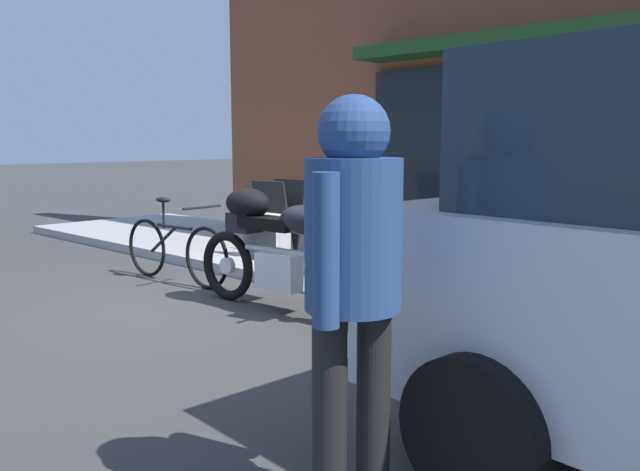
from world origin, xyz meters
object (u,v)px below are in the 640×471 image
at_px(touring_motorcycle, 280,244).
at_px(parked_bicycle, 175,249).
at_px(pedestrian_walking, 353,258).
at_px(sandwich_board_sign, 279,218).

xyz_separation_m(touring_motorcycle, parked_bicycle, (-1.69, 0.04, -0.25)).
relative_size(pedestrian_walking, sandwich_board_sign, 1.82).
height_order(parked_bicycle, sandwich_board_sign, sandwich_board_sign).
distance_m(touring_motorcycle, sandwich_board_sign, 2.17).
bearing_deg(sandwich_board_sign, pedestrian_walking, -40.18).
relative_size(parked_bicycle, sandwich_board_sign, 1.81).
xyz_separation_m(touring_motorcycle, pedestrian_walking, (2.57, -2.03, 0.45)).
bearing_deg(sandwich_board_sign, touring_motorcycle, -43.10).
bearing_deg(parked_bicycle, pedestrian_walking, -25.83).
bearing_deg(pedestrian_walking, parked_bicycle, 154.17).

